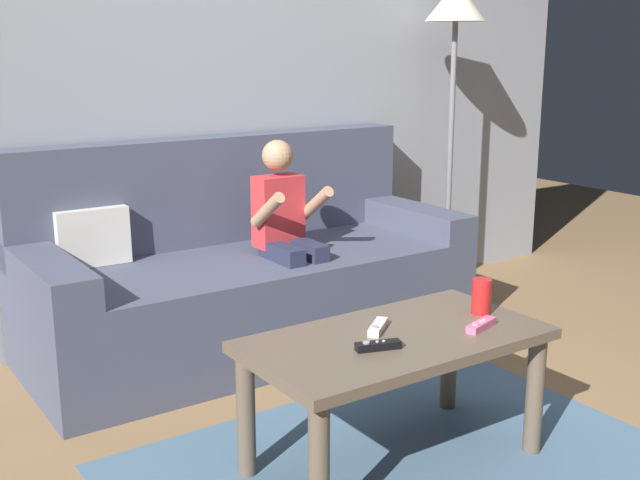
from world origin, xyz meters
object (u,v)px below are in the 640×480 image
at_px(game_remote_black_near_edge, 378,346).
at_px(soda_can, 481,296).
at_px(person_seated_on_couch, 289,232).
at_px(game_remote_pink_far_corner, 481,325).
at_px(coffee_table, 395,357).
at_px(game_remote_white_center, 378,327).
at_px(floor_lamp, 455,26).
at_px(couch, 245,278).

bearing_deg(game_remote_black_near_edge, soda_can, 7.24).
bearing_deg(person_seated_on_couch, game_remote_pink_far_corner, -89.17).
height_order(coffee_table, game_remote_white_center, game_remote_white_center).
relative_size(person_seated_on_couch, game_remote_pink_far_corner, 6.51).
height_order(game_remote_white_center, soda_can, soda_can).
bearing_deg(soda_can, game_remote_white_center, 170.72).
distance_m(game_remote_black_near_edge, game_remote_pink_far_corner, 0.39).
bearing_deg(game_remote_black_near_edge, person_seated_on_couch, 71.41).
xyz_separation_m(coffee_table, game_remote_white_center, (-0.02, 0.06, 0.09)).
bearing_deg(person_seated_on_couch, floor_lamp, 12.92).
height_order(person_seated_on_couch, coffee_table, person_seated_on_couch).
distance_m(soda_can, floor_lamp, 1.93).
relative_size(person_seated_on_couch, coffee_table, 0.97).
xyz_separation_m(coffee_table, soda_can, (0.37, -0.00, 0.14)).
bearing_deg(couch, soda_can, -78.79).
xyz_separation_m(coffee_table, floor_lamp, (1.45, 1.31, 1.06)).
relative_size(coffee_table, game_remote_black_near_edge, 6.70).
distance_m(coffee_table, floor_lamp, 2.22).
distance_m(couch, soda_can, 1.26).
height_order(person_seated_on_couch, soda_can, person_seated_on_couch).
distance_m(couch, game_remote_black_near_edge, 1.32).
bearing_deg(game_remote_pink_far_corner, floor_lamp, 50.28).
distance_m(person_seated_on_couch, game_remote_white_center, 1.02).
height_order(game_remote_black_near_edge, soda_can, soda_can).
bearing_deg(game_remote_black_near_edge, floor_lamp, 41.28).
xyz_separation_m(game_remote_pink_far_corner, floor_lamp, (1.18, 1.42, 0.97)).
distance_m(couch, floor_lamp, 1.73).
bearing_deg(game_remote_white_center, person_seated_on_couch, 74.46).
bearing_deg(soda_can, game_remote_black_near_edge, -172.76).
relative_size(person_seated_on_couch, floor_lamp, 0.57).
relative_size(couch, coffee_table, 2.05).
bearing_deg(game_remote_white_center, coffee_table, -68.42).
distance_m(person_seated_on_couch, floor_lamp, 1.52).
height_order(game_remote_white_center, game_remote_pink_far_corner, same).
height_order(couch, game_remote_black_near_edge, couch).
xyz_separation_m(couch, game_remote_pink_far_corner, (0.14, -1.33, 0.15)).
distance_m(couch, game_remote_pink_far_corner, 1.35).
bearing_deg(floor_lamp, game_remote_white_center, -139.61).
bearing_deg(game_remote_black_near_edge, couch, 78.91).
distance_m(coffee_table, game_remote_black_near_edge, 0.17).
bearing_deg(soda_can, couch, 101.21).
bearing_deg(floor_lamp, game_remote_black_near_edge, -138.72).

